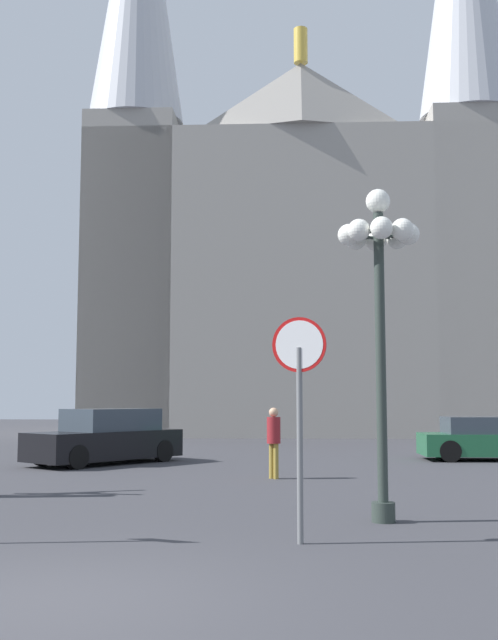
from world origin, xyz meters
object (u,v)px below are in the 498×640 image
at_px(stop_sign, 299,385).
at_px(parked_car_near_black, 107,438).
at_px(parked_car_far_green, 491,439).
at_px(pedestrian_walking, 274,436).
at_px(cathedral, 300,243).
at_px(street_lamp, 379,278).

distance_m(stop_sign, parked_car_near_black, 13.10).
relative_size(parked_car_far_green, pedestrian_walking, 2.63).
xyz_separation_m(cathedral, parked_car_far_green, (5.76, -17.27, -9.69)).
xyz_separation_m(street_lamp, parked_car_far_green, (4.50, 11.97, -3.12)).
bearing_deg(stop_sign, parked_car_near_black, 115.46).
relative_size(stop_sign, street_lamp, 0.57).
bearing_deg(parked_car_far_green, cathedral, 108.45).
relative_size(parked_car_near_black, pedestrian_walking, 2.86).
height_order(stop_sign, pedestrian_walking, stop_sign).
xyz_separation_m(street_lamp, pedestrian_walking, (-1.89, 6.16, -2.75)).
distance_m(cathedral, parked_car_near_black, 22.26).
bearing_deg(parked_car_far_green, parked_car_near_black, -169.86).
bearing_deg(pedestrian_walking, parked_car_near_black, 142.70).
distance_m(street_lamp, parked_car_near_black, 12.45).
relative_size(cathedral, stop_sign, 11.59).
height_order(cathedral, stop_sign, cathedral).
relative_size(street_lamp, parked_car_near_black, 1.09).
xyz_separation_m(stop_sign, parked_car_far_green, (5.76, 13.80, -1.42)).
relative_size(stop_sign, parked_car_near_black, 0.62).
bearing_deg(street_lamp, parked_car_far_green, 69.39).
distance_m(stop_sign, parked_car_far_green, 15.01).
relative_size(stop_sign, parked_car_far_green, 0.68).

